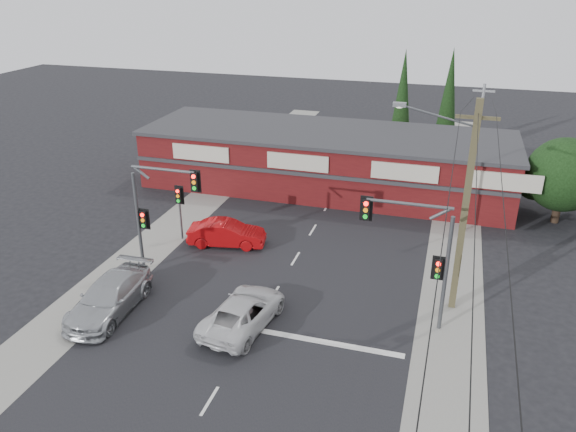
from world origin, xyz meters
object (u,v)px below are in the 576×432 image
(white_suv, at_px, (243,312))
(silver_suv, at_px, (109,297))
(shop_building, at_px, (326,159))
(red_sedan, at_px, (227,233))
(utility_pole, at_px, (463,202))

(white_suv, bearing_deg, silver_suv, 14.71)
(white_suv, height_order, shop_building, shop_building)
(white_suv, relative_size, red_sedan, 1.14)
(white_suv, relative_size, utility_pole, 0.51)
(silver_suv, distance_m, shop_building, 19.98)
(white_suv, bearing_deg, red_sedan, -54.60)
(silver_suv, distance_m, red_sedan, 8.47)
(silver_suv, relative_size, utility_pole, 0.55)
(white_suv, bearing_deg, utility_pole, -146.36)
(white_suv, distance_m, red_sedan, 8.24)
(shop_building, bearing_deg, utility_pole, -56.24)
(white_suv, xyz_separation_m, red_sedan, (-3.80, 7.31, 0.03))
(silver_suv, xyz_separation_m, utility_pole, (15.27, 5.04, 4.60))
(silver_suv, height_order, utility_pole, utility_pole)
(white_suv, relative_size, shop_building, 0.19)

